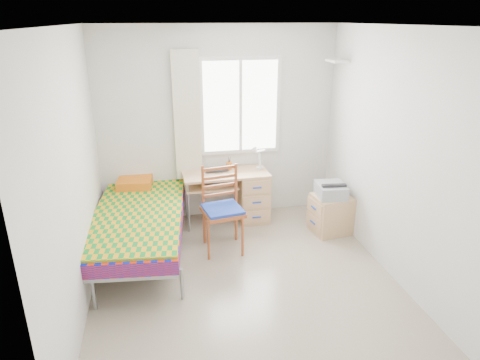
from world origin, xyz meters
name	(u,v)px	position (x,y,z in m)	size (l,w,h in m)	color
floor	(245,280)	(0.00, 0.00, 0.00)	(3.50, 3.50, 0.00)	#BCAD93
ceiling	(246,25)	(0.00, 0.00, 2.60)	(3.50, 3.50, 0.00)	white
wall_back	(218,125)	(0.00, 1.75, 1.30)	(3.20, 3.20, 0.00)	silver
wall_left	(73,178)	(-1.60, 0.00, 1.30)	(3.50, 3.50, 0.00)	silver
wall_right	(395,157)	(1.60, 0.00, 1.30)	(3.50, 3.50, 0.00)	silver
window	(240,106)	(0.30, 1.73, 1.55)	(1.10, 0.04, 1.30)	white
curtain	(187,117)	(-0.42, 1.68, 1.45)	(0.35, 0.05, 1.70)	beige
floating_shelf	(337,61)	(1.49, 1.40, 2.15)	(0.20, 0.32, 0.03)	white
bed	(138,216)	(-1.11, 0.87, 0.46)	(1.25, 2.30, 0.96)	#979BA0
desk	(247,193)	(0.35, 1.47, 0.39)	(1.15, 0.54, 0.72)	tan
chair	(222,204)	(-0.12, 0.75, 0.58)	(0.52, 0.52, 1.04)	#9A521D
cabinet	(331,214)	(1.34, 0.88, 0.25)	(0.52, 0.47, 0.51)	tan
printer	(331,190)	(1.32, 0.89, 0.60)	(0.38, 0.43, 0.17)	#95989C
laptop	(218,172)	(-0.06, 1.49, 0.73)	(0.31, 0.20, 0.02)	black
pen_cup	(229,166)	(0.12, 1.60, 0.76)	(0.08, 0.08, 0.10)	#CF5517
task_lamp	(258,156)	(0.47, 1.42, 0.94)	(0.21, 0.31, 0.37)	white
book	(213,182)	(-0.13, 1.47, 0.59)	(0.16, 0.22, 0.02)	gray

